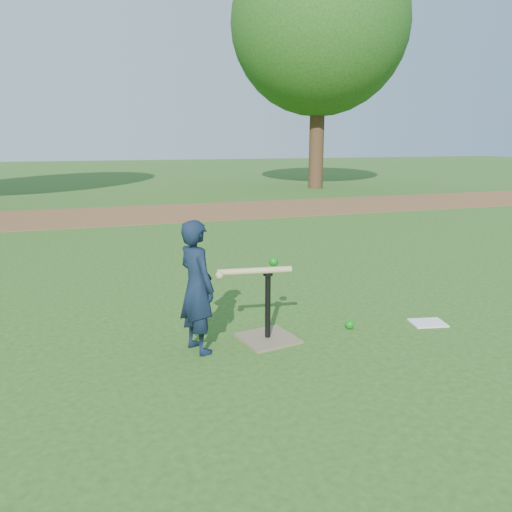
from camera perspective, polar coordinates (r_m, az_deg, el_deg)
name	(u,v)px	position (r m, az deg, el deg)	size (l,w,h in m)	color
ground	(232,334)	(4.34, -2.72, -8.87)	(80.00, 80.00, 0.00)	#285116
dirt_strip	(139,214)	(11.54, -13.21, 4.68)	(24.00, 3.00, 0.01)	brown
child	(197,287)	(3.87, -6.78, -3.52)	(0.38, 0.25, 1.04)	black
wiffle_ball_ground	(350,325)	(4.50, 10.66, -7.70)	(0.08, 0.08, 0.08)	#0B8012
clipboard	(428,323)	(4.82, 19.04, -7.23)	(0.30, 0.23, 0.01)	white
batting_tee	(268,327)	(4.18, 1.34, -8.12)	(0.50, 0.50, 0.61)	#78664C
swing_action	(255,269)	(3.99, -0.09, -1.54)	(0.63, 0.22, 0.11)	tan
tree_right	(320,25)	(17.98, 7.29, 24.74)	(5.80, 5.80, 8.21)	#382316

